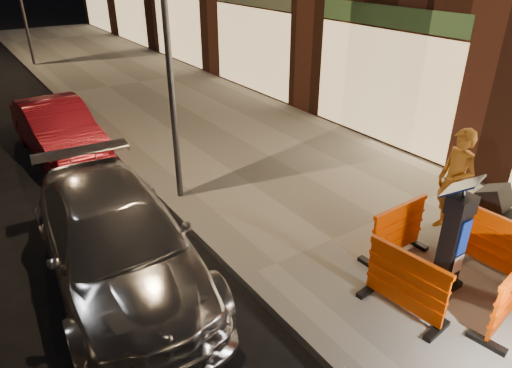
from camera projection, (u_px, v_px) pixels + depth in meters
ground_plane at (250, 282)px, 7.25m from camera, size 120.00×120.00×0.00m
sidewalk at (380, 222)px, 8.72m from camera, size 6.00×60.00×0.15m
kerb at (250, 278)px, 7.22m from camera, size 0.30×60.00×0.15m
parking_kiosk at (454, 238)px, 6.54m from camera, size 0.59×0.59×1.74m
barrier_front at (511, 296)px, 6.02m from camera, size 1.31×0.71×0.97m
barrier_back at (397, 231)px, 7.42m from camera, size 1.26×0.55×0.97m
barrier_kerbside at (406, 283)px, 6.24m from camera, size 0.65×1.29×0.97m
barrier_bldgside at (485, 240)px, 7.19m from camera, size 0.57×1.27×0.97m
car_silver at (124, 280)px, 7.30m from camera, size 2.48×5.22×1.47m
car_red at (63, 154)px, 11.87m from camera, size 1.61×4.19×1.36m
man at (455, 182)px, 7.89m from camera, size 0.61×0.80×1.95m
stroller at (506, 223)px, 7.52m from camera, size 0.68×0.94×1.10m
street_lamp_mid at (168, 48)px, 8.16m from camera, size 0.12×0.12×6.00m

